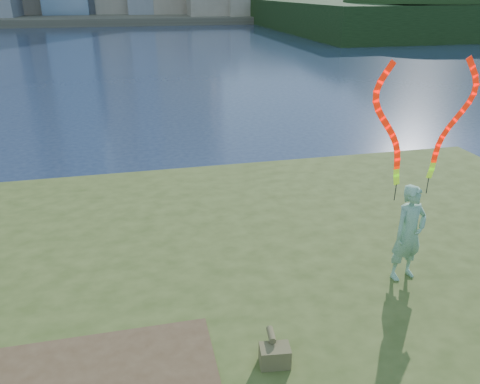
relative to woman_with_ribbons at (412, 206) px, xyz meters
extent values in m
plane|color=#1A2741|center=(-3.06, 1.28, -2.19)|extent=(320.00, 320.00, 0.00)
cube|color=#364518|center=(-3.06, -1.22, -2.04)|extent=(20.00, 18.00, 0.30)
cube|color=#364518|center=(-3.06, -0.92, -1.79)|extent=(17.00, 15.00, 0.30)
cube|color=#364518|center=(-3.06, -0.72, -1.54)|extent=(14.00, 12.00, 0.30)
cube|color=#484435|center=(-3.06, 96.28, -1.59)|extent=(320.00, 40.00, 1.20)
imported|color=#1F6836|center=(0.00, -0.03, -0.51)|extent=(0.71, 0.54, 1.76)
cylinder|color=black|center=(-0.35, 0.02, 0.28)|extent=(0.02, 0.02, 0.30)
cylinder|color=black|center=(0.35, 0.16, 0.28)|extent=(0.02, 0.02, 0.30)
cube|color=brown|center=(-2.88, -1.59, -1.25)|extent=(0.45, 0.32, 0.30)
cylinder|color=brown|center=(-2.88, -1.39, -1.05)|extent=(0.13, 0.29, 0.10)
camera|label=1|loc=(-4.46, -6.34, 3.37)|focal=35.00mm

